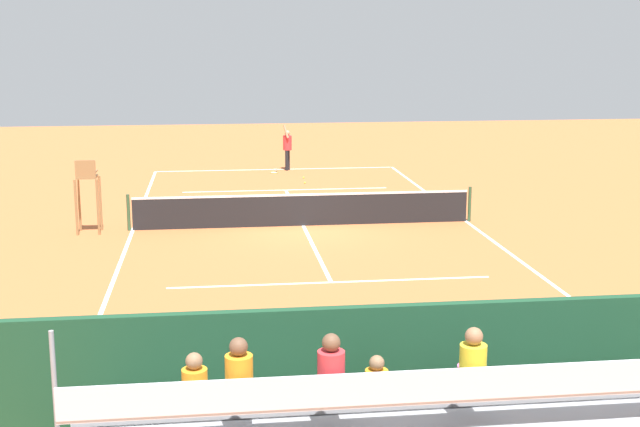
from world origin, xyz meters
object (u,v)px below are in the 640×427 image
at_px(tennis_racket, 274,172).
at_px(tennis_ball_far, 304,178).
at_px(courtside_bench, 563,374).
at_px(umpire_chair, 87,188).
at_px(tennis_ball_near, 305,183).
at_px(tennis_net, 303,209).
at_px(tennis_player, 287,146).
at_px(equipment_bag, 425,409).
at_px(bleacher_stand, 430,420).

bearing_deg(tennis_racket, tennis_ball_far, 124.46).
relative_size(courtside_bench, tennis_ball_far, 27.27).
relative_size(umpire_chair, tennis_racket, 3.66).
relative_size(courtside_bench, tennis_ball_near, 27.27).
height_order(tennis_racket, tennis_ball_near, tennis_ball_near).
height_order(tennis_net, tennis_player, tennis_player).
bearing_deg(tennis_player, tennis_racket, 48.36).
relative_size(equipment_bag, tennis_ball_far, 13.64).
xyz_separation_m(umpire_chair, tennis_player, (-6.69, -10.97, -0.30)).
distance_m(bleacher_stand, tennis_racket, 25.48).
xyz_separation_m(tennis_racket, tennis_ball_far, (-1.05, 1.54, 0.02)).
xyz_separation_m(courtside_bench, tennis_ball_near, (1.70, -20.62, -0.53)).
distance_m(courtside_bench, tennis_racket, 23.52).
distance_m(tennis_net, tennis_racket, 10.10).
distance_m(courtside_bench, tennis_player, 24.14).
height_order(tennis_player, tennis_ball_near, tennis_player).
bearing_deg(bleacher_stand, tennis_ball_far, -92.37).
bearing_deg(tennis_racket, tennis_ball_near, 109.51).
bearing_deg(equipment_bag, tennis_racket, -88.77).
relative_size(tennis_net, bleacher_stand, 1.14).
bearing_deg(tennis_ball_near, equipment_bag, 88.71).
xyz_separation_m(bleacher_stand, courtside_bench, (-2.61, -2.10, -0.39)).
height_order(tennis_net, tennis_racket, tennis_net).
xyz_separation_m(bleacher_stand, equipment_bag, (-0.44, -1.97, -0.77)).
xyz_separation_m(umpire_chair, courtside_bench, (-8.75, 13.08, -0.76)).
height_order(bleacher_stand, equipment_bag, bleacher_stand).
relative_size(tennis_player, tennis_ball_far, 29.18).
distance_m(tennis_net, bleacher_stand, 15.38).
distance_m(tennis_racket, tennis_ball_near, 2.91).
xyz_separation_m(tennis_net, bleacher_stand, (0.06, 15.37, 0.45)).
bearing_deg(tennis_ball_far, umpire_chair, 50.80).
distance_m(bleacher_stand, courtside_bench, 3.37).
distance_m(tennis_net, tennis_player, 10.80).
distance_m(tennis_net, tennis_ball_near, 7.41).
bearing_deg(tennis_ball_far, tennis_ball_near, 86.03).
distance_m(tennis_ball_near, tennis_ball_far, 1.21).
distance_m(umpire_chair, tennis_racket, 12.01).
relative_size(courtside_bench, tennis_racket, 3.08).
bearing_deg(tennis_ball_near, tennis_net, 83.44).
height_order(tennis_player, tennis_racket, tennis_player).
relative_size(tennis_player, tennis_racket, 3.30).
bearing_deg(courtside_bench, tennis_racket, -83.47).
relative_size(equipment_bag, tennis_ball_near, 13.64).
distance_m(tennis_player, tennis_ball_near, 3.58).
distance_m(umpire_chair, courtside_bench, 15.75).
height_order(equipment_bag, tennis_racket, equipment_bag).
bearing_deg(tennis_player, tennis_ball_near, 95.97).
height_order(tennis_racket, tennis_ball_far, tennis_ball_far).
xyz_separation_m(tennis_net, tennis_ball_near, (-0.84, -7.35, -0.47)).
relative_size(umpire_chair, equipment_bag, 2.38).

